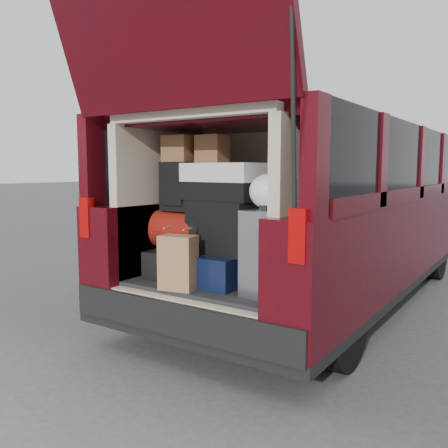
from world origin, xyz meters
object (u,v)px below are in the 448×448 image
(silver_roller, at_px, (270,252))
(red_duffel, at_px, (183,230))
(kraft_bag, at_px, (178,263))
(backpack, at_px, (179,186))
(navy_hardshell, at_px, (221,268))
(black_soft_case, at_px, (225,227))
(twotone_duffel, at_px, (224,182))
(black_hardshell, at_px, (182,262))

(silver_roller, height_order, red_duffel, silver_roller)
(kraft_bag, xyz_separation_m, red_duffel, (-0.24, 0.36, 0.17))
(kraft_bag, distance_m, backpack, 0.67)
(navy_hardshell, xyz_separation_m, black_soft_case, (0.00, 0.04, 0.30))
(silver_roller, height_order, kraft_bag, silver_roller)
(silver_roller, bearing_deg, navy_hardshell, 178.32)
(silver_roller, relative_size, red_duffel, 1.25)
(twotone_duffel, bearing_deg, black_soft_case, -25.22)
(black_hardshell, bearing_deg, navy_hardshell, -12.55)
(black_hardshell, xyz_separation_m, silver_roller, (0.82, -0.10, 0.18))
(silver_roller, xyz_separation_m, black_soft_case, (-0.42, 0.11, 0.13))
(silver_roller, distance_m, twotone_duffel, 0.65)
(twotone_duffel, bearing_deg, black_hardshell, -170.35)
(red_duffel, height_order, backpack, backpack)
(silver_roller, distance_m, backpack, 0.95)
(kraft_bag, bearing_deg, silver_roller, 12.47)
(silver_roller, distance_m, kraft_bag, 0.63)
(black_hardshell, height_order, backpack, backpack)
(navy_hardshell, relative_size, red_duffel, 1.13)
(red_duffel, relative_size, black_soft_case, 0.86)
(navy_hardshell, bearing_deg, black_soft_case, 84.69)
(black_soft_case, distance_m, backpack, 0.51)
(kraft_bag, xyz_separation_m, backpack, (-0.27, 0.35, 0.51))
(navy_hardshell, distance_m, silver_roller, 0.47)
(black_hardshell, relative_size, black_soft_case, 1.01)
(backpack, bearing_deg, black_hardshell, 7.88)
(twotone_duffel, bearing_deg, silver_roller, -9.41)
(red_duffel, relative_size, backpack, 1.20)
(kraft_bag, bearing_deg, twotone_duffel, 60.17)
(silver_roller, distance_m, black_soft_case, 0.46)
(silver_roller, xyz_separation_m, twotone_duffel, (-0.45, 0.12, 0.45))
(kraft_bag, relative_size, red_duffel, 0.84)
(backpack, xyz_separation_m, twotone_duffel, (0.40, 0.03, 0.04))
(black_hardshell, relative_size, kraft_bag, 1.42)
(black_hardshell, bearing_deg, backpack, -179.48)
(red_duffel, distance_m, black_soft_case, 0.39)
(kraft_bag, bearing_deg, navy_hardshell, 53.84)
(silver_roller, xyz_separation_m, red_duffel, (-0.82, 0.10, 0.08))
(black_soft_case, bearing_deg, red_duffel, -171.51)
(kraft_bag, xyz_separation_m, black_soft_case, (0.15, 0.36, 0.22))
(navy_hardshell, relative_size, kraft_bag, 1.35)
(black_soft_case, bearing_deg, navy_hardshell, -87.81)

